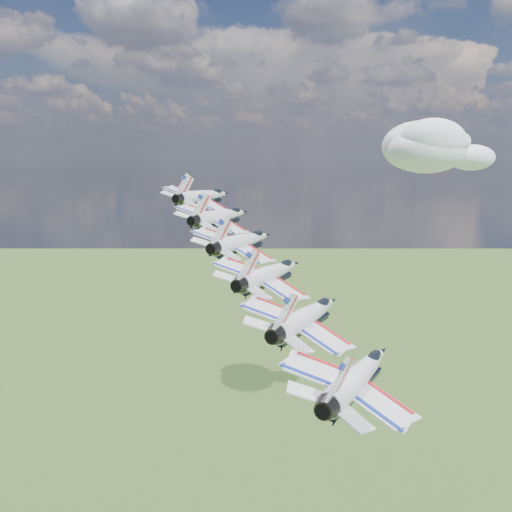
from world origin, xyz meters
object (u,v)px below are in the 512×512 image
(jet_4, at_px, (308,316))
(jet_2, at_px, (243,241))
(jet_3, at_px, (271,273))
(jet_1, at_px, (222,216))
(jet_0, at_px, (204,196))
(jet_5, at_px, (359,375))

(jet_4, bearing_deg, jet_2, 138.01)
(jet_3, xyz_separation_m, jet_4, (7.04, -8.80, -2.49))
(jet_4, bearing_deg, jet_1, 138.01)
(jet_1, xyz_separation_m, jet_2, (7.04, -8.80, -2.49))
(jet_0, distance_m, jet_3, 34.63)
(jet_0, distance_m, jet_2, 23.09)
(jet_0, xyz_separation_m, jet_2, (14.08, -17.61, -4.99))
(jet_2, distance_m, jet_4, 23.09)
(jet_2, height_order, jet_3, jet_2)
(jet_0, relative_size, jet_2, 1.00)
(jet_2, relative_size, jet_5, 1.00)
(jet_0, relative_size, jet_5, 1.00)
(jet_1, relative_size, jet_5, 1.00)
(jet_0, relative_size, jet_4, 1.00)
(jet_1, bearing_deg, jet_5, -41.99)
(jet_2, xyz_separation_m, jet_4, (14.08, -17.61, -4.99))
(jet_0, height_order, jet_5, jet_0)
(jet_0, relative_size, jet_3, 1.00)
(jet_4, xyz_separation_m, jet_5, (7.04, -8.80, -2.49))
(jet_5, bearing_deg, jet_4, 138.01)
(jet_3, bearing_deg, jet_1, 138.01)
(jet_3, height_order, jet_5, jet_3)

